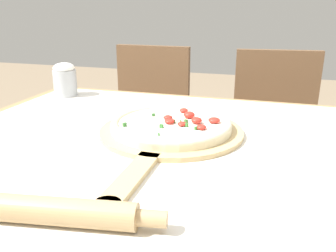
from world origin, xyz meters
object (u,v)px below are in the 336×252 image
(rolling_pin, at_px, (41,210))
(chair_right, at_px, (274,135))
(pizza, at_px, (172,124))
(pizza_peel, at_px, (169,134))
(chair_left, at_px, (148,123))
(flour_cup, at_px, (65,79))

(rolling_pin, distance_m, chair_right, 1.29)
(chair_right, bearing_deg, rolling_pin, -112.97)
(chair_right, bearing_deg, pizza, -116.26)
(pizza_peel, height_order, chair_left, chair_left)
(rolling_pin, xyz_separation_m, chair_left, (-0.27, 1.21, -0.27))
(pizza_peel, height_order, chair_right, chair_right)
(flour_cup, bearing_deg, chair_right, 32.69)
(chair_left, bearing_deg, rolling_pin, -76.77)
(rolling_pin, distance_m, flour_cup, 0.83)
(pizza_peel, height_order, flour_cup, flour_cup)
(pizza, height_order, chair_left, chair_left)
(pizza_peel, xyz_separation_m, chair_right, (0.27, 0.79, -0.25))
(pizza, distance_m, chair_right, 0.86)
(pizza, height_order, rolling_pin, pizza)
(pizza_peel, bearing_deg, chair_left, 113.62)
(chair_left, relative_size, chair_right, 1.00)
(pizza, distance_m, rolling_pin, 0.45)
(rolling_pin, height_order, flour_cup, flour_cup)
(pizza_peel, bearing_deg, pizza, 87.83)
(chair_left, distance_m, chair_right, 0.62)
(chair_right, xyz_separation_m, flour_cup, (-0.76, -0.49, 0.31))
(chair_right, height_order, flour_cup, chair_right)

